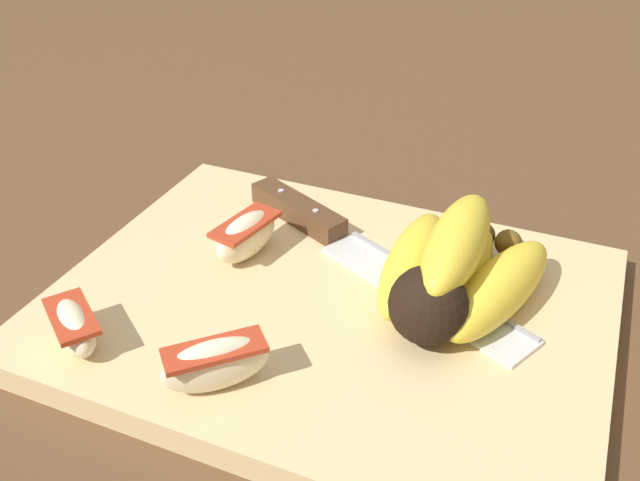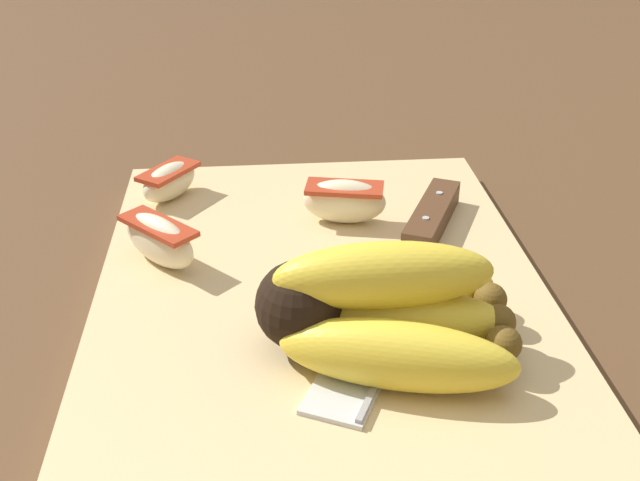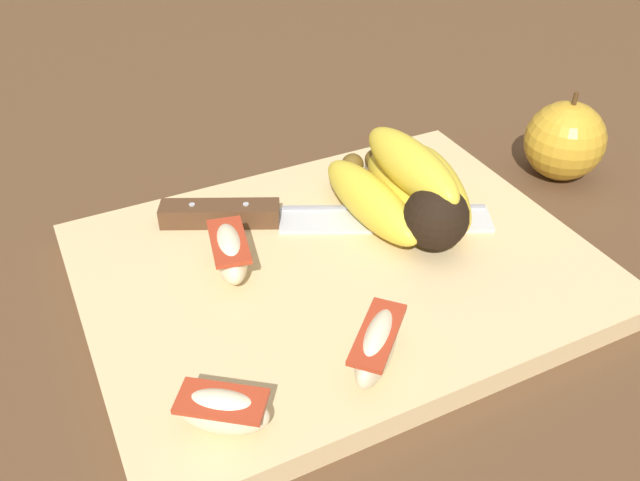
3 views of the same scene
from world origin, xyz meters
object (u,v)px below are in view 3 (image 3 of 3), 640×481
(apple_wedge_near, at_px, (377,346))
(apple_wedge_far, at_px, (230,252))
(chefs_knife, at_px, (278,215))
(whole_apple, at_px, (565,141))
(apple_wedge_middle, at_px, (223,410))
(banana_bunch, at_px, (410,191))

(apple_wedge_near, xyz_separation_m, apple_wedge_far, (-0.05, 0.13, -0.00))
(chefs_knife, relative_size, whole_apple, 2.99)
(apple_wedge_middle, bearing_deg, apple_wedge_far, 68.38)
(banana_bunch, height_order, apple_wedge_middle, banana_bunch)
(apple_wedge_near, distance_m, whole_apple, 0.34)
(chefs_knife, height_order, apple_wedge_middle, apple_wedge_middle)
(chefs_knife, xyz_separation_m, apple_wedge_near, (-0.01, -0.18, 0.01))
(banana_bunch, distance_m, whole_apple, 0.19)
(whole_apple, bearing_deg, chefs_knife, 175.66)
(apple_wedge_near, bearing_deg, apple_wedge_far, 110.82)
(chefs_knife, relative_size, apple_wedge_far, 3.96)
(chefs_knife, distance_m, apple_wedge_far, 0.07)
(apple_wedge_far, bearing_deg, whole_apple, 3.68)
(chefs_knife, distance_m, whole_apple, 0.29)
(chefs_knife, xyz_separation_m, whole_apple, (0.29, -0.02, 0.01))
(whole_apple, bearing_deg, banana_bunch, -173.74)
(whole_apple, bearing_deg, apple_wedge_far, -176.32)
(apple_wedge_near, distance_m, apple_wedge_middle, 0.11)
(apple_wedge_near, relative_size, apple_wedge_middle, 1.05)
(apple_wedge_far, bearing_deg, apple_wedge_near, -69.18)
(chefs_knife, distance_m, apple_wedge_near, 0.18)
(banana_bunch, height_order, apple_wedge_near, banana_bunch)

